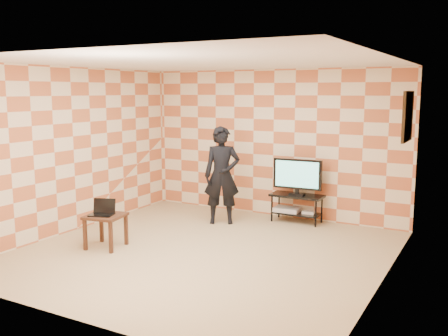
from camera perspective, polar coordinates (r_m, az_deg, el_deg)
The scene contains 14 objects.
floor at distance 7.34m, azimuth -2.28°, elevation -9.54°, with size 5.00×5.00×0.00m, color tan.
wall_back at distance 9.25m, azimuth 5.67°, elevation 2.81°, with size 5.00×0.02×2.70m, color beige.
wall_front at distance 5.09m, azimuth -17.03°, elevation -2.47°, with size 5.00×0.02×2.70m, color beige.
wall_left at distance 8.58m, azimuth -16.81°, elevation 2.01°, with size 0.02×5.00×2.70m, color beige.
wall_right at distance 6.14m, azimuth 18.06°, elevation -0.63°, with size 0.02×5.00×2.70m, color beige.
ceiling at distance 6.98m, azimuth -2.42°, elevation 12.00°, with size 5.00×5.00×0.02m, color white.
wall_art at distance 7.61m, azimuth 20.26°, elevation 5.55°, with size 0.04×0.72×0.72m.
tv_stand at distance 8.93m, azimuth 8.32°, elevation -3.86°, with size 0.92×0.42×0.50m.
tv at distance 8.84m, azimuth 8.39°, elevation -0.80°, with size 0.87×0.18×0.63m.
dvd_player at distance 9.03m, azimuth 7.23°, elevation -4.71°, with size 0.45×0.32×0.07m, color #B2B3B5.
game_console at distance 8.92m, azimuth 9.62°, elevation -5.02°, with size 0.21×0.15×0.05m, color silver.
side_table at distance 7.63m, azimuth -13.39°, elevation -5.85°, with size 0.59×0.59×0.50m.
laptop at distance 7.61m, azimuth -13.70°, elevation -4.82°, with size 0.41×0.36×0.23m.
person at distance 8.69m, azimuth -0.23°, elevation -0.84°, with size 0.62×0.41×1.71m, color black.
Camera 1 is at (3.60, -5.97, 2.31)m, focal length 40.00 mm.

